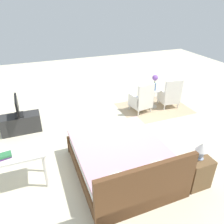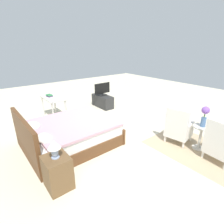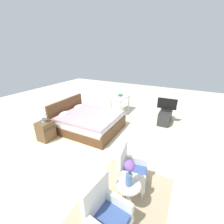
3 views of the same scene
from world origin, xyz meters
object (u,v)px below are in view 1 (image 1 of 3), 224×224
armchair_by_window_left (170,95)px  side_table (153,96)px  tv_stand (21,123)px  vanity_desk (14,159)px  flower_vase (155,81)px  book_stack (5,156)px  armchair_by_window_right (142,100)px  table_lamp (202,149)px  nightstand (196,171)px  bed (122,161)px  tv_flatscreen (17,107)px

armchair_by_window_left → side_table: (0.49, -0.15, -0.02)m
tv_stand → vanity_desk: (0.07, 1.93, 0.39)m
flower_vase → vanity_desk: 4.40m
vanity_desk → book_stack: size_ratio=4.46×
armchair_by_window_left → book_stack: armchair_by_window_left is taller
vanity_desk → flower_vase: bearing=-153.6°
armchair_by_window_right → table_lamp: size_ratio=2.79×
nightstand → book_stack: size_ratio=2.56×
book_stack → armchair_by_window_right: bearing=-152.4°
side_table → book_stack: 4.54m
armchair_by_window_right → book_stack: bearing=27.6°
armchair_by_window_left → book_stack: size_ratio=3.95×
armchair_by_window_right → nightstand: (0.42, 2.92, -0.08)m
bed → nightstand: size_ratio=3.47×
armchair_by_window_right → flower_vase: flower_vase is taller
side_table → tv_flatscreen: size_ratio=0.83×
flower_vase → tv_flatscreen: size_ratio=0.69×
armchair_by_window_right → tv_stand: 3.39m
flower_vase → nightstand: 3.26m
flower_vase → table_lamp: 3.21m
bed → nightstand: bed is taller
tv_flatscreen → side_table: bearing=-179.6°
side_table → tv_stand: side_table is taller
side_table → vanity_desk: size_ratio=0.55×
flower_vase → table_lamp: size_ratio=1.45×
vanity_desk → book_stack: (0.11, 0.06, 0.15)m
armchair_by_window_right → flower_vase: bearing=-162.4°
nightstand → tv_flatscreen: size_ratio=0.86×
armchair_by_window_right → side_table: (-0.48, -0.15, -0.02)m
armchair_by_window_left → armchair_by_window_right: (0.97, -0.00, 0.00)m
vanity_desk → tv_stand: bearing=-92.1°
bed → table_lamp: bed is taller
bed → tv_stand: (1.81, -2.30, -0.06)m
armchair_by_window_left → flower_vase: 0.71m
armchair_by_window_left → armchair_by_window_right: bearing=-0.0°
flower_vase → book_stack: 4.52m
nightstand → vanity_desk: bearing=-20.3°
table_lamp → tv_flatscreen: size_ratio=0.48×
tv_stand → tv_flatscreen: 0.48m
armchair_by_window_right → book_stack: armchair_by_window_right is taller
flower_vase → vanity_desk: size_ratio=0.46×
armchair_by_window_left → side_table: bearing=-17.6°
bed → nightstand: 1.37m
nightstand → vanity_desk: vanity_desk is taller
tv_flatscreen → book_stack: bearing=84.8°
armchair_by_window_left → tv_flatscreen: tv_flatscreen is taller
armchair_by_window_right → table_lamp: 2.98m
flower_vase → armchair_by_window_left: bearing=162.4°
tv_flatscreen → book_stack: tv_flatscreen is taller
nightstand → table_lamp: bearing=90.0°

